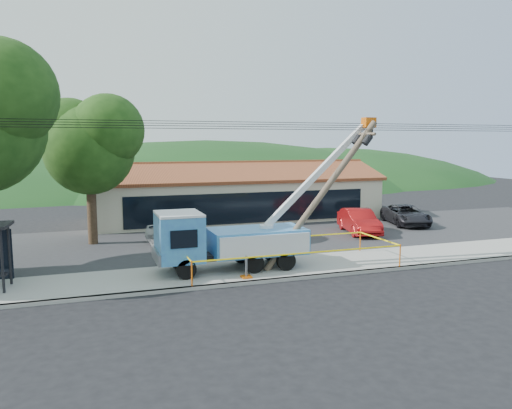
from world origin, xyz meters
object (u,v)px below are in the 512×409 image
Objects in this scene: utility_truck at (228,238)px; car_red at (359,235)px; car_silver at (177,249)px; car_dark at (405,226)px; leaning_pole at (327,187)px.

car_red is (10.92, 6.48, -1.65)m from utility_truck.
utility_truck is at bearing -136.57° from car_red.
car_dark is (17.43, 2.49, 0.00)m from car_silver.
leaning_pole is 1.59× the size of car_silver.
leaning_pole is at bearing -117.58° from car_red.
car_dark is (11.22, 9.17, -4.01)m from leaning_pole.
utility_truck is at bearing 171.46° from leaning_pole.
utility_truck is 2.46× the size of car_silver.
utility_truck is at bearing -101.30° from car_silver.
car_red is at bearing 49.67° from leaning_pole.
car_silver is at bearing 103.32° from utility_truck.
leaning_pole is 10.26m from car_red.
car_silver is 0.92× the size of car_red.
car_dark is at bearing 39.26° from leaning_pole.
leaning_pole is (4.81, -0.72, 2.37)m from utility_truck.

